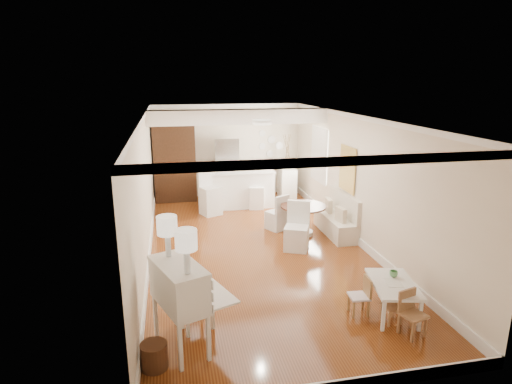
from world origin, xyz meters
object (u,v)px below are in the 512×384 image
object	(u,v)px
sideboard	(287,183)
slip_chair_near	(297,227)
pantry_cabinet	(175,162)
gustavian_armchair	(194,300)
dining_table	(303,220)
kids_chair_b	(359,296)
kids_chair_c	(413,314)
fridge	(239,168)
breakfast_counter	(238,189)
bar_stool_left	(210,193)
kids_chair_a	(392,306)
secretary_bureau	(180,307)
bar_stool_right	(256,191)
slip_chair_far	(277,212)
wicker_basket	(154,356)
kids_table	(392,298)

from	to	relation	value
sideboard	slip_chair_near	bearing A→B (deg)	-96.83
pantry_cabinet	slip_chair_near	bearing A→B (deg)	-61.07
gustavian_armchair	dining_table	distance (m)	4.32
kids_chair_b	kids_chair_c	distance (m)	0.85
pantry_cabinet	kids_chair_b	bearing A→B (deg)	-69.70
kids_chair_c	fridge	world-z (taller)	fridge
dining_table	slip_chair_near	xyz separation A→B (m)	(-0.40, -0.81, 0.15)
kids_chair_c	pantry_cabinet	xyz separation A→B (m)	(-3.12, 7.77, 0.82)
breakfast_counter	bar_stool_left	bearing A→B (deg)	-147.50
kids_chair_c	pantry_cabinet	world-z (taller)	pantry_cabinet
kids_chair_a	slip_chair_near	size ratio (longest dim) A/B	0.52
kids_chair_a	kids_chair_b	bearing A→B (deg)	-135.52
gustavian_armchair	breakfast_counter	size ratio (longest dim) A/B	0.43
secretary_bureau	bar_stool_right	distance (m)	6.54
slip_chair_far	bar_stool_right	distance (m)	1.80
breakfast_counter	sideboard	bearing A→B (deg)	22.21
kids_chair_a	slip_chair_near	distance (m)	3.07
wicker_basket	dining_table	bearing A→B (deg)	51.95
pantry_cabinet	secretary_bureau	bearing A→B (deg)	-90.77
slip_chair_near	kids_chair_b	bearing A→B (deg)	-61.22
gustavian_armchair	pantry_cabinet	xyz separation A→B (m)	(-0.11, 6.93, 0.71)
kids_chair_b	bar_stool_left	xyz separation A→B (m)	(-1.74, 5.48, 0.29)
kids_chair_c	bar_stool_left	size ratio (longest dim) A/B	0.55
dining_table	wicker_basket	bearing A→B (deg)	-128.05
bar_stool_left	dining_table	bearing A→B (deg)	-67.82
gustavian_armchair	kids_chair_c	bearing A→B (deg)	-126.71
bar_stool_right	fridge	xyz separation A→B (m)	(-0.28, 1.26, 0.40)
kids_chair_b	bar_stool_left	bearing A→B (deg)	-157.63
sideboard	kids_chair_c	bearing A→B (deg)	-85.80
kids_chair_a	pantry_cabinet	bearing A→B (deg)	-163.32
slip_chair_far	bar_stool_right	bearing A→B (deg)	-114.39
kids_chair_b	dining_table	bearing A→B (deg)	-178.68
gustavian_armchair	slip_chair_far	bearing A→B (deg)	-51.10
kids_table	kids_chair_c	bearing A→B (deg)	-90.22
kids_chair_a	bar_stool_left	distance (m)	6.19
slip_chair_near	breakfast_counter	bearing A→B (deg)	127.17
kids_table	fridge	size ratio (longest dim) A/B	0.58
kids_chair_c	dining_table	bearing A→B (deg)	77.39
breakfast_counter	bar_stool_left	world-z (taller)	bar_stool_left
gustavian_armchair	kids_table	bearing A→B (deg)	-115.91
kids_chair_c	slip_chair_near	bearing A→B (deg)	84.94
secretary_bureau	dining_table	world-z (taller)	secretary_bureau
gustavian_armchair	kids_chair_a	distance (m)	2.94
kids_chair_c	slip_chair_near	size ratio (longest dim) A/B	0.65
kids_table	sideboard	size ratio (longest dim) A/B	1.05
gustavian_armchair	kids_chair_a	world-z (taller)	gustavian_armchair
gustavian_armchair	bar_stool_right	world-z (taller)	bar_stool_right
kids_chair_b	dining_table	distance (m)	3.51
wicker_basket	sideboard	world-z (taller)	sideboard
wicker_basket	slip_chair_far	size ratio (longest dim) A/B	0.39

